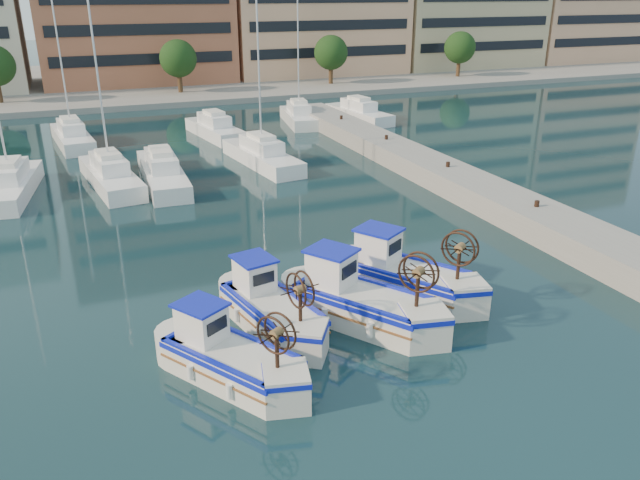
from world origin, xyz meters
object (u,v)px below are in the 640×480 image
Objects in this scene: fishing_boat_a at (228,356)px; fishing_boat_c at (359,300)px; fishing_boat_d at (404,274)px; fishing_boat_b at (270,307)px.

fishing_boat_a is 5.50m from fishing_boat_c.
fishing_boat_a is at bearing 168.69° from fishing_boat_d.
fishing_boat_d is (7.77, 2.99, 0.09)m from fishing_boat_a.
fishing_boat_a is at bearing -142.51° from fishing_boat_b.
fishing_boat_c is (5.23, 1.68, 0.10)m from fishing_boat_a.
fishing_boat_c is at bearing -14.16° from fishing_boat_a.
fishing_boat_c is 1.01× the size of fishing_boat_d.
fishing_boat_a is 0.98× the size of fishing_boat_b.
fishing_boat_d is (2.54, 1.31, -0.01)m from fishing_boat_c.
fishing_boat_d is at bearing -10.92° from fishing_boat_a.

